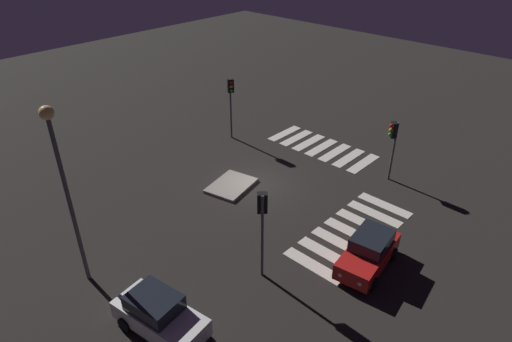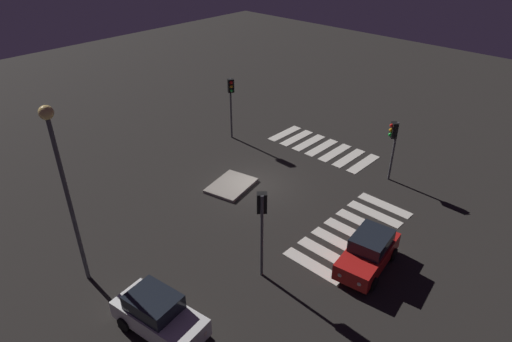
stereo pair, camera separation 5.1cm
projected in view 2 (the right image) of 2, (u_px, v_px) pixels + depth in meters
ground_plane at (256, 185)px, 27.44m from camera, size 80.00×80.00×0.00m
traffic_island at (231, 185)px, 27.21m from camera, size 3.31×2.75×0.18m
car_red at (369, 252)px, 20.73m from camera, size 4.16×2.28×1.74m
car_white at (158, 314)px, 17.51m from camera, size 2.31×4.16×1.74m
traffic_light_south at (262, 214)px, 19.08m from camera, size 0.54×0.54×4.41m
traffic_light_north at (231, 94)px, 31.38m from camera, size 0.54×0.53×4.59m
traffic_light_east at (393, 137)px, 26.53m from camera, size 0.53×0.54×3.91m
street_lamp at (61, 171)px, 17.59m from camera, size 0.56×0.56×8.51m
crosswalk_near at (352, 233)px, 23.32m from camera, size 7.60×3.20×0.02m
crosswalk_side at (322, 148)px, 31.78m from camera, size 3.20×7.60×0.02m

